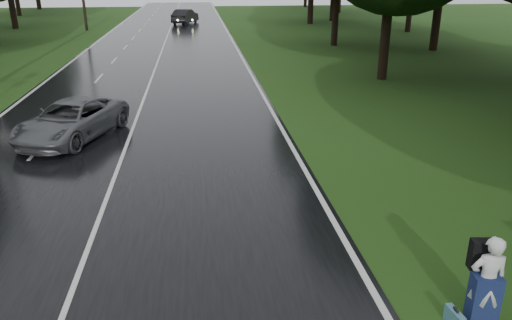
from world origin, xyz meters
The scene contains 12 objects.
ground centered at (0.00, 0.00, 0.00)m, with size 160.00×160.00×0.00m, color #224514.
road centered at (0.00, 20.00, 0.02)m, with size 12.00×140.00×0.04m, color black.
lane_center centered at (0.00, 20.00, 0.04)m, with size 0.12×140.00×0.01m, color silver.
grey_car centered at (-2.03, 8.97, 0.73)m, with size 2.30×4.99×1.39m, color #57595D.
far_car centered at (1.55, 50.49, 0.84)m, with size 1.70×4.88×1.61m, color black.
hitchhiker centered at (7.39, -2.43, 0.81)m, with size 0.68×0.63×1.74m.
suitcase centered at (6.88, -2.49, 0.16)m, with size 0.13×0.46×0.33m, color teal.
utility_pole_far centered at (-8.50, 45.22, 0.00)m, with size 1.80×0.28×9.36m, color black, non-canonical shape.
tree_left_f centered at (-16.30, 47.66, 0.00)m, with size 11.11×11.11×17.35m, color black, non-canonical shape.
tree_right_d centered at (13.10, 18.04, 0.00)m, with size 9.14×9.14×14.28m, color black, non-canonical shape.
tree_right_e centered at (13.95, 31.51, 0.00)m, with size 9.46×9.46×14.78m, color black, non-canonical shape.
tree_right_f centered at (15.84, 48.88, 0.00)m, with size 8.88×8.88×13.88m, color black, non-canonical shape.
Camera 1 is at (2.59, -9.12, 5.87)m, focal length 34.84 mm.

